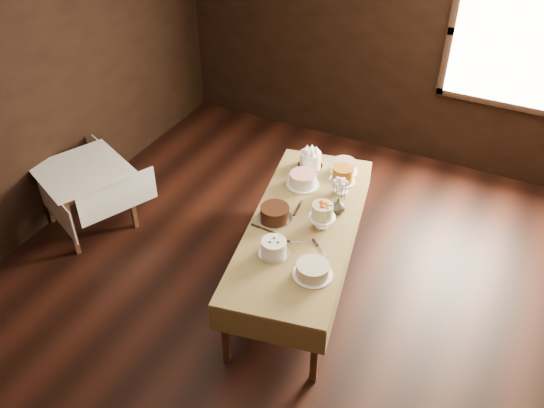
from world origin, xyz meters
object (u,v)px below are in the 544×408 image
Objects in this scene: display_table at (303,227)px; cake_chocolate at (275,213)px; cake_flowers at (322,217)px; cake_cream at (313,270)px; cake_server_c at (300,205)px; cake_lattice at (303,180)px; cake_server_b at (322,252)px; cake_server_e at (268,231)px; flower_vase at (338,206)px; cake_server_d at (338,209)px; cake_caramel at (342,181)px; cake_meringue at (310,160)px; cake_swirl at (274,248)px; cake_speckled at (344,166)px; cake_server_a at (299,243)px; side_table at (83,176)px.

cake_chocolate is at bearing -166.68° from display_table.
cake_flowers reaches higher than cake_cream.
cake_chocolate is (-0.24, -0.06, 0.11)m from display_table.
cake_cream is (0.17, -0.58, -0.05)m from cake_flowers.
cake_lattice is at bearing 12.13° from cake_server_c.
cake_server_e is at bearing -144.07° from cake_server_b.
flower_vase is (0.34, 0.05, 0.07)m from cake_server_c.
display_table is at bearing 13.32° from cake_chocolate.
cake_flowers is 1.00× the size of cake_server_d.
cake_caramel is (0.13, 0.56, 0.17)m from display_table.
cake_meringue reaches higher than cake_swirl.
cake_flowers is (0.13, -0.87, 0.05)m from cake_speckled.
display_table is 9.60× the size of cake_meringue.
cake_server_a is (0.13, 0.21, -0.06)m from cake_swirl.
cake_flowers is at bearing -161.90° from cake_server_d.
cake_caramel is at bearing 80.38° from cake_swirl.
cake_cream is (0.30, -1.44, -0.01)m from cake_speckled.
display_table is 0.48m from cake_swirl.
cake_cream is 0.39m from cake_server_a.
cake_flowers is 0.93× the size of cake_swirl.
cake_caramel is 0.72m from cake_chocolate.
cake_cream reaches higher than cake_server_d.
cake_server_e is at bearing -102.28° from cake_speckled.
cake_lattice is 1.33× the size of cake_swirl.
cake_server_d is 0.08m from flower_vase.
cake_speckled reaches higher than cake_server_e.
cake_chocolate is at bearing -144.44° from flower_vase.
cake_meringue reaches higher than side_table.
cake_server_a is at bearing -93.34° from cake_caramel.
cake_chocolate reaches higher than cake_server_c.
cake_cream is at bearing -42.05° from cake_server_b.
cake_cream is 0.89m from cake_server_c.
cake_flowers is 0.53m from cake_swirl.
cake_chocolate reaches higher than cake_lattice.
cake_server_a and cake_server_c have the same top height.
cake_server_d reaches higher than side_table.
cake_cream reaches higher than cake_server_b.
cake_server_a is 1.00× the size of cake_server_c.
cake_cream is 1.30× the size of cake_server_b.
cake_server_b is at bearing -56.09° from cake_lattice.
side_table is 4.49× the size of cake_server_b.
cake_swirl reaches higher than side_table.
cake_server_b is at bearing -144.39° from cake_server_d.
display_table is 0.37m from cake_server_d.
cake_flowers is 0.25m from flower_vase.
cake_server_b is (0.59, -1.10, -0.07)m from cake_meringue.
cake_server_b is at bearing -66.27° from cake_flowers.
cake_server_c is (0.10, -0.30, -0.05)m from cake_lattice.
cake_meringue reaches higher than cake_speckled.
cake_server_a and cake_server_d have the same top height.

